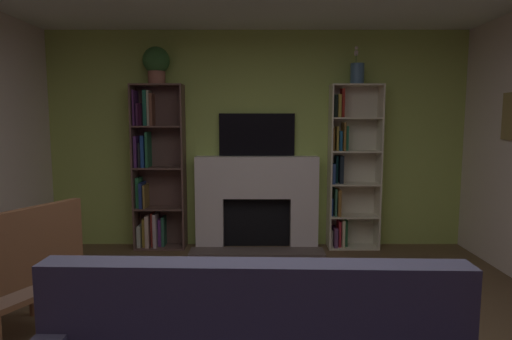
{
  "coord_description": "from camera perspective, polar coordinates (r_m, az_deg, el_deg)",
  "views": [
    {
      "loc": [
        -0.01,
        -2.47,
        1.57
      ],
      "look_at": [
        0.0,
        1.13,
        1.14
      ],
      "focal_mm": 30.35,
      "sensor_mm": 36.0,
      "label": 1
    }
  ],
  "objects": [
    {
      "name": "vase_with_flowers",
      "position": [
        5.31,
        13.02,
        12.37
      ],
      "size": [
        0.16,
        0.16,
        0.43
      ],
      "color": "#476E92",
      "rests_on": "bookshelf_right"
    },
    {
      "name": "armchair",
      "position": [
        3.46,
        -28.61,
        -11.94
      ],
      "size": [
        0.84,
        0.87,
        1.0
      ],
      "color": "brown",
      "rests_on": "ground_plane"
    },
    {
      "name": "bookshelf_right",
      "position": [
        5.35,
        11.87,
        0.05
      ],
      "size": [
        0.61,
        0.27,
        1.97
      ],
      "color": "beige",
      "rests_on": "ground_plane"
    },
    {
      "name": "potted_plant",
      "position": [
        5.32,
        -13.17,
        13.56
      ],
      "size": [
        0.31,
        0.31,
        0.43
      ],
      "color": "#AB6956",
      "rests_on": "bookshelf_left"
    },
    {
      "name": "tv",
      "position": [
        5.27,
        -0.05,
        4.68
      ],
      "size": [
        0.91,
        0.06,
        0.51
      ],
      "primitive_type": "cube",
      "color": "black",
      "rests_on": "fireplace"
    },
    {
      "name": "bookshelf_left",
      "position": [
        5.38,
        -13.45,
        -0.32
      ],
      "size": [
        0.61,
        0.28,
        1.97
      ],
      "color": "brown",
      "rests_on": "ground_plane"
    },
    {
      "name": "fireplace",
      "position": [
        5.28,
        -0.05,
        -3.92
      ],
      "size": [
        1.58,
        0.52,
        1.12
      ],
      "color": "white",
      "rests_on": "ground_plane"
    },
    {
      "name": "wall_back_accent",
      "position": [
        5.33,
        -0.05,
        3.98
      ],
      "size": [
        5.18,
        0.06,
        2.62
      ],
      "primitive_type": "cube",
      "color": "#AFCA5D",
      "rests_on": "ground_plane"
    }
  ]
}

